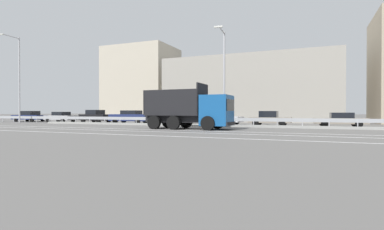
% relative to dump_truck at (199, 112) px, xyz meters
% --- Properties ---
extents(ground_plane, '(320.00, 320.00, 0.00)m').
position_rel_dump_truck_xyz_m(ground_plane, '(-2.19, 3.05, -1.31)').
color(ground_plane, '#605E5B').
extents(lane_strip_0, '(65.67, 0.16, 0.01)m').
position_rel_dump_truck_xyz_m(lane_strip_0, '(-0.92, -1.81, -1.31)').
color(lane_strip_0, silver).
rests_on(lane_strip_0, ground_plane).
extents(lane_strip_1, '(65.67, 0.16, 0.01)m').
position_rel_dump_truck_xyz_m(lane_strip_1, '(-0.92, -3.78, -1.31)').
color(lane_strip_1, silver).
rests_on(lane_strip_1, ground_plane).
extents(lane_strip_2, '(65.67, 0.16, 0.01)m').
position_rel_dump_truck_xyz_m(lane_strip_2, '(-0.92, -6.79, -1.31)').
color(lane_strip_2, silver).
rests_on(lane_strip_2, ground_plane).
extents(median_island, '(36.12, 1.10, 0.18)m').
position_rel_dump_truck_xyz_m(median_island, '(-2.19, 4.63, -1.22)').
color(median_island, gray).
rests_on(median_island, ground_plane).
extents(median_guardrail, '(65.67, 0.09, 0.78)m').
position_rel_dump_truck_xyz_m(median_guardrail, '(-2.19, 6.01, -0.74)').
color(median_guardrail, '#9EA0A5').
rests_on(median_guardrail, ground_plane).
extents(dump_truck, '(6.90, 2.72, 3.49)m').
position_rel_dump_truck_xyz_m(dump_truck, '(0.00, 0.00, 0.00)').
color(dump_truck, '#144C8C').
rests_on(dump_truck, ground_plane).
extents(median_road_sign, '(0.71, 0.16, 2.24)m').
position_rel_dump_truck_xyz_m(median_road_sign, '(-5.10, 4.63, -0.14)').
color(median_road_sign, white).
rests_on(median_road_sign, ground_plane).
extents(street_lamp_0, '(0.72, 2.66, 10.53)m').
position_rel_dump_truck_xyz_m(street_lamp_0, '(-25.58, 4.48, 4.50)').
color(street_lamp_0, '#ADADB2').
rests_on(street_lamp_0, ground_plane).
extents(street_lamp_1, '(0.72, 2.71, 8.54)m').
position_rel_dump_truck_xyz_m(street_lamp_1, '(0.69, 4.40, 3.50)').
color(street_lamp_1, '#ADADB2').
rests_on(street_lamp_1, ground_plane).
extents(parked_car_0, '(4.61, 2.28, 1.45)m').
position_rel_dump_truck_xyz_m(parked_car_0, '(-27.87, 7.91, -0.58)').
color(parked_car_0, navy).
rests_on(parked_car_0, ground_plane).
extents(parked_car_1, '(4.29, 1.91, 1.33)m').
position_rel_dump_truck_xyz_m(parked_car_1, '(-21.92, 7.60, -0.63)').
color(parked_car_1, '#A3A3A8').
rests_on(parked_car_1, ground_plane).
extents(parked_car_2, '(3.96, 2.12, 1.57)m').
position_rel_dump_truck_xyz_m(parked_car_2, '(-16.63, 8.00, -0.53)').
color(parked_car_2, black).
rests_on(parked_car_2, ground_plane).
extents(parked_car_3, '(4.73, 2.17, 1.50)m').
position_rel_dump_truck_xyz_m(parked_car_3, '(-11.31, 7.56, -0.54)').
color(parked_car_3, navy).
rests_on(parked_car_3, ground_plane).
extents(parked_car_4, '(4.65, 2.19, 1.55)m').
position_rel_dump_truck_xyz_m(parked_car_4, '(-5.79, 8.21, -0.53)').
color(parked_car_4, '#335B33').
rests_on(parked_car_4, ground_plane).
extents(parked_car_5, '(4.45, 2.28, 1.40)m').
position_rel_dump_truck_xyz_m(parked_car_5, '(-0.72, 8.14, -0.61)').
color(parked_car_5, silver).
rests_on(parked_car_5, ground_plane).
extents(parked_car_6, '(3.85, 1.93, 1.41)m').
position_rel_dump_truck_xyz_m(parked_car_6, '(4.26, 7.61, -0.61)').
color(parked_car_6, gray).
rests_on(parked_car_6, ground_plane).
extents(parked_car_7, '(4.32, 2.10, 1.27)m').
position_rel_dump_truck_xyz_m(parked_car_7, '(10.29, 7.51, -0.66)').
color(parked_car_7, gray).
rests_on(parked_car_7, ground_plane).
extents(background_building_0, '(11.25, 8.57, 12.32)m').
position_rel_dump_truck_xyz_m(background_building_0, '(-19.55, 23.20, 4.85)').
color(background_building_0, '#B7AD99').
rests_on(background_building_0, ground_plane).
extents(background_building_1, '(22.93, 10.38, 8.73)m').
position_rel_dump_truck_xyz_m(background_building_1, '(-0.07, 20.71, 3.05)').
color(background_building_1, gray).
rests_on(background_building_1, ground_plane).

